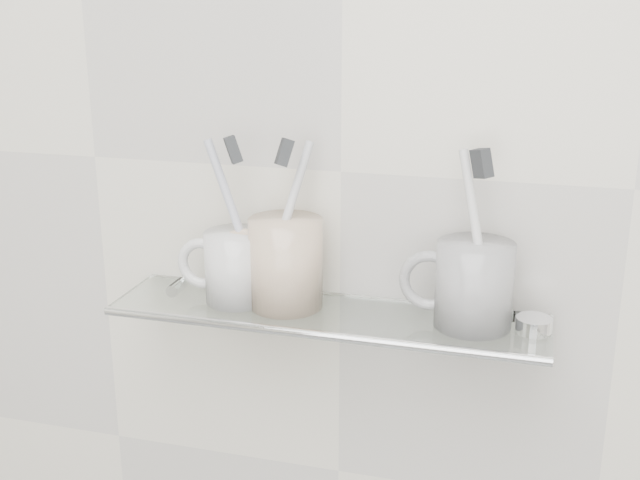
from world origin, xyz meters
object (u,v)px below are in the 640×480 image
(mug_center, at_px, (286,263))
(shelf_glass, at_px, (327,315))
(mug_right, at_px, (474,285))
(mug_left, at_px, (237,267))

(mug_center, bearing_deg, shelf_glass, 5.89)
(shelf_glass, distance_m, mug_center, 0.08)
(mug_center, xyz_separation_m, mug_right, (0.21, 0.00, -0.01))
(mug_left, distance_m, mug_center, 0.06)
(mug_left, bearing_deg, mug_right, 4.77)
(shelf_glass, distance_m, mug_right, 0.17)
(shelf_glass, xyz_separation_m, mug_left, (-0.11, 0.00, 0.05))
(mug_left, relative_size, mug_right, 0.89)
(mug_center, height_order, mug_right, mug_center)
(mug_left, height_order, mug_center, mug_center)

